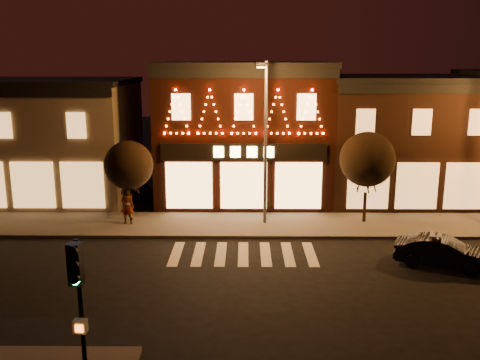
{
  "coord_description": "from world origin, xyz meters",
  "views": [
    {
      "loc": [
        0.06,
        -18.12,
        8.55
      ],
      "look_at": [
        -0.14,
        4.0,
        3.4
      ],
      "focal_mm": 39.4,
      "sensor_mm": 36.0,
      "label": 1
    }
  ],
  "objects_px": {
    "traffic_signal_near": "(78,294)",
    "dark_sedan": "(443,252)",
    "pedestrian": "(127,206)",
    "streetlamp_mid": "(265,131)"
  },
  "relations": [
    {
      "from": "traffic_signal_near",
      "to": "pedestrian",
      "type": "distance_m",
      "value": 15.16
    },
    {
      "from": "streetlamp_mid",
      "to": "dark_sedan",
      "type": "xyz_separation_m",
      "value": [
        7.27,
        -5.3,
        -4.35
      ]
    },
    {
      "from": "traffic_signal_near",
      "to": "streetlamp_mid",
      "type": "bearing_deg",
      "value": 77.0
    },
    {
      "from": "streetlamp_mid",
      "to": "dark_sedan",
      "type": "height_order",
      "value": "streetlamp_mid"
    },
    {
      "from": "dark_sedan",
      "to": "pedestrian",
      "type": "distance_m",
      "value": 15.29
    },
    {
      "from": "traffic_signal_near",
      "to": "streetlamp_mid",
      "type": "height_order",
      "value": "streetlamp_mid"
    },
    {
      "from": "traffic_signal_near",
      "to": "pedestrian",
      "type": "relative_size",
      "value": 2.38
    },
    {
      "from": "traffic_signal_near",
      "to": "dark_sedan",
      "type": "relative_size",
      "value": 1.13
    },
    {
      "from": "streetlamp_mid",
      "to": "pedestrian",
      "type": "distance_m",
      "value": 8.07
    },
    {
      "from": "traffic_signal_near",
      "to": "streetlamp_mid",
      "type": "xyz_separation_m",
      "value": [
        4.85,
        14.84,
        1.76
      ]
    }
  ]
}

